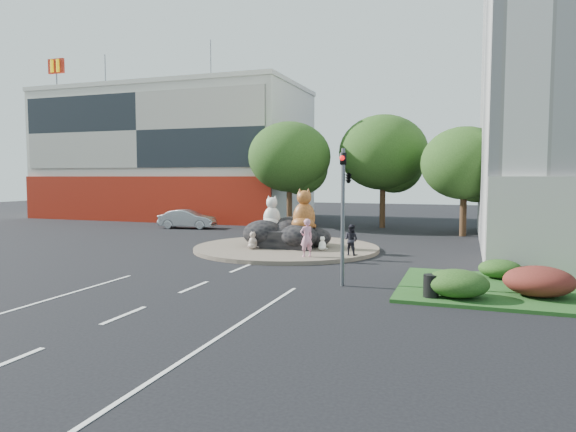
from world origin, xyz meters
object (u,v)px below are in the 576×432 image
object	(u,v)px
pedestrian_pink	(306,238)
cat_white	(272,212)
kitten_white	(322,243)
kitten_calico	(253,240)
parked_car	(187,219)
cat_tabby	(304,210)
pedestrian_dark	(351,240)
litter_bin	(431,286)

from	to	relation	value
pedestrian_pink	cat_white	bearing A→B (deg)	-92.51
cat_white	kitten_white	bearing A→B (deg)	-24.08
cat_white	kitten_calico	bearing A→B (deg)	-104.82
kitten_white	parked_car	bearing A→B (deg)	109.10
cat_tabby	pedestrian_dark	bearing A→B (deg)	-47.29
kitten_white	kitten_calico	bearing A→B (deg)	155.95
pedestrian_dark	litter_bin	xyz separation A→B (m)	(4.21, -7.28, -0.46)
kitten_calico	kitten_white	world-z (taller)	kitten_calico
pedestrian_pink	litter_bin	size ratio (longest dim) A/B	2.48
cat_tabby	litter_bin	xyz separation A→B (m)	(7.14, -9.01, -1.75)
kitten_white	parked_car	xyz separation A→B (m)	(-13.36, 9.27, 0.14)
cat_tabby	pedestrian_dark	size ratio (longest dim) A/B	1.52
kitten_calico	pedestrian_pink	world-z (taller)	pedestrian_pink
cat_white	kitten_white	xyz separation A→B (m)	(3.23, -1.14, -1.45)
pedestrian_dark	cat_tabby	bearing A→B (deg)	-13.95
cat_tabby	kitten_calico	xyz separation A→B (m)	(-2.40, -1.33, -1.56)
kitten_calico	kitten_white	bearing A→B (deg)	32.00
kitten_white	litter_bin	world-z (taller)	kitten_white
cat_white	cat_tabby	xyz separation A→B (m)	(2.05, -0.58, 0.22)
pedestrian_pink	litter_bin	bearing A→B (deg)	90.38
cat_tabby	parked_car	size ratio (longest dim) A/B	0.52
pedestrian_dark	parked_car	distance (m)	18.37
cat_tabby	pedestrian_pink	size ratio (longest dim) A/B	1.26
pedestrian_pink	parked_car	world-z (taller)	pedestrian_pink
cat_white	parked_car	size ratio (longest dim) A/B	0.42
kitten_calico	litter_bin	distance (m)	12.24
pedestrian_dark	parked_car	xyz separation A→B (m)	(-15.11, 10.44, -0.23)
litter_bin	pedestrian_dark	bearing A→B (deg)	120.05
parked_car	kitten_white	bearing A→B (deg)	-134.54
cat_white	cat_tabby	size ratio (longest dim) A/B	0.81
kitten_calico	litter_bin	world-z (taller)	kitten_calico
pedestrian_dark	cat_white	bearing A→B (deg)	-8.20
cat_white	cat_tabby	world-z (taller)	cat_tabby
litter_bin	cat_tabby	bearing A→B (deg)	128.38
kitten_white	litter_bin	xyz separation A→B (m)	(5.96, -8.45, -0.09)
cat_tabby	litter_bin	size ratio (longest dim) A/B	3.12
cat_white	kitten_calico	distance (m)	2.35
cat_tabby	pedestrian_pink	distance (m)	3.24
kitten_calico	cat_white	bearing A→B (deg)	99.74
cat_tabby	pedestrian_dark	distance (m)	3.63
cat_white	litter_bin	distance (m)	13.37
parked_car	litter_bin	size ratio (longest dim) A/B	5.97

